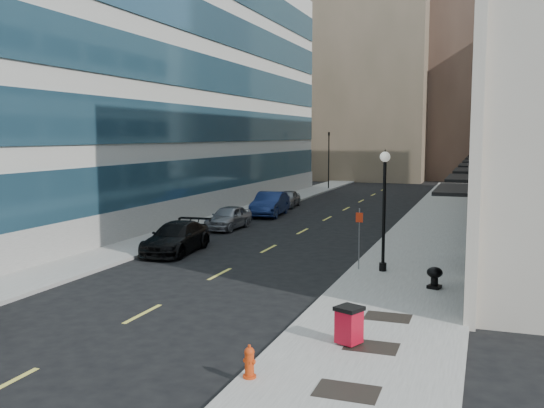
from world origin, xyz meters
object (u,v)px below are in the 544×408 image
Objects in this scene: car_black_pickup at (176,238)px; car_blue_sedan at (270,204)px; fire_hydrant at (249,362)px; sign_post at (359,231)px; urn_planter at (435,275)px; traffic_signal at (329,136)px; car_silver_sedan at (228,217)px; lamppost at (384,200)px; car_grey_sedan at (287,199)px; trash_bin at (349,324)px.

car_blue_sedan reaches higher than car_black_pickup.
sign_post is at bearing 98.50° from fire_hydrant.
fire_hydrant is 0.98× the size of urn_planter.
traffic_signal is 8.93× the size of fire_hydrant.
sign_post reaches higher than car_black_pickup.
car_silver_sedan is 5.31× the size of urn_planter.
lamppost is (1.10, 12.21, 2.58)m from fire_hydrant.
car_grey_sedan is (0.75, -16.38, -5.04)m from traffic_signal.
trash_bin is (11.74, -30.62, 0.04)m from car_grey_sedan.
fire_hydrant is (9.86, -21.34, -0.19)m from car_silver_sedan.
sign_post reaches higher than car_grey_sedan.
fire_hydrant is (9.25, -13.55, -0.21)m from car_black_pickup.
sign_post is 3.22× the size of urn_planter.
trash_bin is 0.40× the size of sign_post.
fire_hydrant is 0.30× the size of sign_post.
car_silver_sedan is 4.08× the size of trash_bin.
traffic_signal is at bearing 93.82° from car_silver_sedan.
urn_planter is (12.61, -3.61, -0.11)m from car_black_pickup.
trash_bin reaches higher than fire_hydrant.
traffic_signal is 17.15m from car_grey_sedan.
fire_hydrant is 10.49m from urn_planter.
urn_planter is at bearing -38.82° from car_silver_sedan.
urn_planter is at bearing -65.47° from car_grey_sedan.
fire_hydrant is at bearing -59.83° from car_black_pickup.
sign_post reaches higher than fire_hydrant.
car_black_pickup is 15.19m from trash_bin.
traffic_signal is 51.42m from fire_hydrant.
traffic_signal is 1.77× the size of car_grey_sedan.
fire_hydrant is at bearing -95.15° from lamppost.
car_grey_sedan is (-0.80, 20.07, -0.07)m from car_black_pickup.
traffic_signal is at bearing 109.46° from urn_planter.
trash_bin is 9.39m from sign_post.
lamppost reaches higher than car_grey_sedan.
urn_planter is (3.36, 9.94, 0.11)m from fire_hydrant.
car_grey_sedan is at bearing -87.39° from traffic_signal.
car_silver_sedan is (-0.61, 7.78, -0.02)m from car_black_pickup.
fire_hydrant is at bearing -108.65° from urn_planter.
fire_hydrant is (10.80, -50.00, -5.19)m from traffic_signal.
traffic_signal is at bearing 87.74° from car_blue_sedan.
car_blue_sedan is 19.25m from lamppost.
car_silver_sedan is 23.51m from fire_hydrant.
trash_bin is 0.21× the size of lamppost.
car_black_pickup is 7.81m from car_silver_sedan.
trash_bin is (11.55, -18.33, -0.01)m from car_silver_sedan.
traffic_signal reaches higher than trash_bin.
car_blue_sedan is at bearing 138.13° from trash_bin.
traffic_signal is 8.75× the size of urn_planter.
car_black_pickup is 1.21× the size of car_silver_sedan.
traffic_signal reaches higher than car_blue_sedan.
car_silver_sedan is 1.07× the size of car_grey_sedan.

